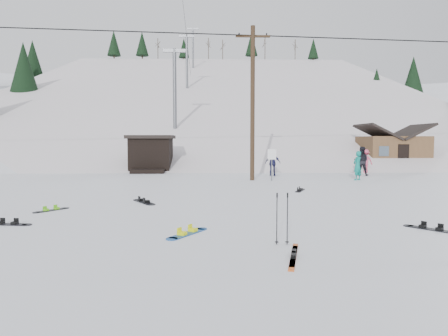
{
  "coord_description": "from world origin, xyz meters",
  "views": [
    {
      "loc": [
        -0.42,
        -9.55,
        2.38
      ],
      "look_at": [
        0.02,
        4.41,
        1.4
      ],
      "focal_mm": 32.0,
      "sensor_mm": 36.0,
      "label": 1
    }
  ],
  "objects_px": {
    "utility_pole": "(253,101)",
    "hero_snowboard": "(187,233)",
    "cabin": "(392,151)",
    "hero_skis": "(294,255)"
  },
  "relations": [
    {
      "from": "cabin",
      "to": "hero_skis",
      "type": "bearing_deg",
      "value": -118.23
    },
    {
      "from": "cabin",
      "to": "hero_snowboard",
      "type": "distance_m",
      "value": 28.54
    },
    {
      "from": "hero_snowboard",
      "to": "hero_skis",
      "type": "xyz_separation_m",
      "value": [
        2.29,
        -2.03,
        0.0
      ]
    },
    {
      "from": "utility_pole",
      "to": "hero_skis",
      "type": "relative_size",
      "value": 4.79
    },
    {
      "from": "cabin",
      "to": "hero_snowboard",
      "type": "xyz_separation_m",
      "value": [
        -16.03,
        -23.57,
        -1.45
      ]
    },
    {
      "from": "cabin",
      "to": "hero_skis",
      "type": "relative_size",
      "value": 2.87
    },
    {
      "from": "cabin",
      "to": "hero_skis",
      "type": "xyz_separation_m",
      "value": [
        -13.74,
        -25.6,
        -1.45
      ]
    },
    {
      "from": "utility_pole",
      "to": "hero_skis",
      "type": "height_order",
      "value": "utility_pole"
    },
    {
      "from": "cabin",
      "to": "hero_snowboard",
      "type": "height_order",
      "value": "cabin"
    },
    {
      "from": "utility_pole",
      "to": "hero_snowboard",
      "type": "relative_size",
      "value": 6.67
    }
  ]
}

